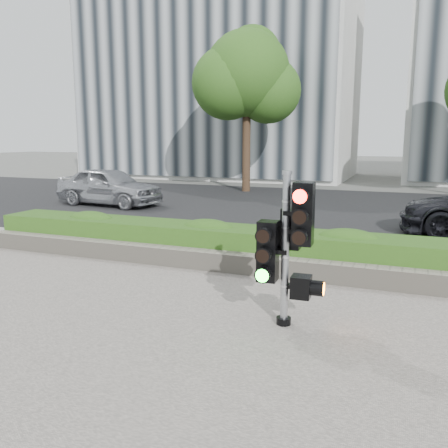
# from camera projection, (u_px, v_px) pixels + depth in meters

# --- Properties ---
(ground) EXTENTS (120.00, 120.00, 0.00)m
(ground) POSITION_uv_depth(u_px,v_px,m) (214.00, 311.00, 6.71)
(ground) COLOR #51514C
(ground) RESTS_ON ground
(sidewalk) EXTENTS (16.00, 11.00, 0.03)m
(sidewalk) POSITION_uv_depth(u_px,v_px,m) (111.00, 400.00, 4.42)
(sidewalk) COLOR #9E9389
(sidewalk) RESTS_ON ground
(road) EXTENTS (60.00, 13.00, 0.02)m
(road) POSITION_uv_depth(u_px,v_px,m) (329.00, 211.00, 15.86)
(road) COLOR black
(road) RESTS_ON ground
(curb) EXTENTS (60.00, 0.25, 0.12)m
(curb) POSITION_uv_depth(u_px,v_px,m) (274.00, 256.00, 9.58)
(curb) COLOR gray
(curb) RESTS_ON ground
(stone_wall) EXTENTS (12.00, 0.32, 0.34)m
(stone_wall) POSITION_uv_depth(u_px,v_px,m) (256.00, 265.00, 8.41)
(stone_wall) COLOR gray
(stone_wall) RESTS_ON sidewalk
(hedge) EXTENTS (12.00, 1.00, 0.68)m
(hedge) POSITION_uv_depth(u_px,v_px,m) (266.00, 248.00, 8.98)
(hedge) COLOR #4F892A
(hedge) RESTS_ON sidewalk
(building_left) EXTENTS (16.00, 9.00, 15.00)m
(building_left) POSITION_uv_depth(u_px,v_px,m) (223.00, 55.00, 29.66)
(building_left) COLOR #B7B7B2
(building_left) RESTS_ON ground
(tree_left) EXTENTS (4.61, 4.03, 7.34)m
(tree_left) POSITION_uv_depth(u_px,v_px,m) (247.00, 77.00, 20.76)
(tree_left) COLOR black
(tree_left) RESTS_ON ground
(traffic_signal) EXTENTS (0.69, 0.52, 2.00)m
(traffic_signal) POSITION_uv_depth(u_px,v_px,m) (288.00, 241.00, 6.00)
(traffic_signal) COLOR black
(traffic_signal) RESTS_ON sidewalk
(car_silver) EXTENTS (4.16, 2.05, 1.37)m
(car_silver) POSITION_uv_depth(u_px,v_px,m) (109.00, 186.00, 17.03)
(car_silver) COLOR #A7A9AE
(car_silver) RESTS_ON road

